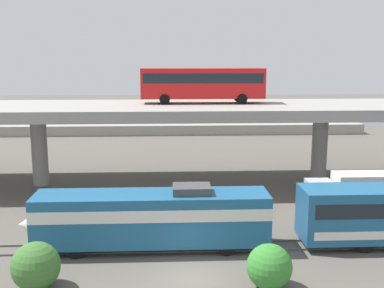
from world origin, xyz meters
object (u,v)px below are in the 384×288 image
Objects in this scene: parked_car_1 at (140,115)px; parked_car_3 at (214,114)px; parked_car_2 at (243,115)px; parked_car_0 at (177,114)px; parked_car_4 at (281,114)px; service_truck_west at (352,191)px; train_locomotive at (140,216)px; transit_bus_on_overpass at (203,82)px.

parked_car_3 is (12.96, 0.31, 0.00)m from parked_car_1.
parked_car_2 is 5.34m from parked_car_3.
parked_car_2 is 1.00× the size of parked_car_3.
parked_car_0 is at bearing -9.66° from parked_car_2.
parked_car_4 is at bearing -1.78° from parked_car_1.
service_truck_west is 1.49× the size of parked_car_3.
parked_car_4 is (4.76, 44.81, 0.74)m from service_truck_west.
train_locomotive reaches higher than parked_car_1.
train_locomotive is 53.75m from parked_car_3.
parked_car_1 and parked_car_4 have the same top height.
parked_car_0 is at bearing -86.61° from transit_bus_on_overpass.
transit_bus_on_overpass is at bearing -76.55° from parked_car_1.
train_locomotive is 52.66m from parked_car_1.
parked_car_2 is at bearing -6.85° from parked_car_1.
parked_car_3 is at bearing 4.28° from parked_car_0.
parked_car_0 and parked_car_3 have the same top height.
parked_car_1 reaches higher than service_truck_west.
parked_car_1 and parked_car_3 have the same top height.
transit_bus_on_overpass is 35.82m from parked_car_0.
parked_car_2 is at bearing -87.31° from service_truck_west.
parked_car_3 is at bearing -97.31° from transit_bus_on_overpass.
parked_car_2 is 6.94m from parked_car_4.
parked_car_0 is at bearing -1.72° from parked_car_1.
parked_car_2 is at bearing -105.72° from transit_bus_on_overpass.
transit_bus_on_overpass is 1.76× the size of service_truck_west.
service_truck_west is (16.49, 6.99, -0.56)m from train_locomotive.
parked_car_3 is at bearing -27.09° from parked_car_2.
parked_car_0 is at bearing -93.36° from train_locomotive.
parked_car_1 is (-3.27, 52.56, 0.19)m from train_locomotive.
transit_bus_on_overpass is 35.13m from parked_car_2.
service_truck_west is at bearing -73.53° from parked_car_0.
parked_car_0 and parked_car_4 have the same top height.
parked_car_0 is 1.06× the size of parked_car_1.
service_truck_west is 1.49× the size of parked_car_0.
service_truck_west is 46.38m from parked_car_3.
service_truck_west is 1.57× the size of parked_car_1.
parked_car_1 is at bearing -66.56° from service_truck_west.
parked_car_0 is at bearing -73.53° from service_truck_west.
train_locomotive is 52.46m from parked_car_2.
train_locomotive is at bearing -93.36° from parked_car_0.
transit_bus_on_overpass is 2.63× the size of parked_car_2.
transit_bus_on_overpass reaches higher than parked_car_0.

